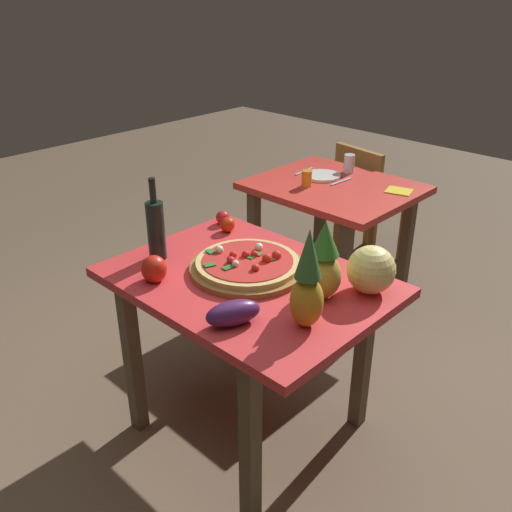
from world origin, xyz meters
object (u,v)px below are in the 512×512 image
object	(u,v)px
wine_bottle	(156,229)
drinking_glass_water	(349,163)
pizza_board	(248,268)
tomato_by_bottle	(320,260)
pizza	(248,262)
pineapple_right	(324,264)
melon	(371,270)
knife_utensil	(341,182)
bell_pepper	(154,269)
tomato_beside_pepper	(227,225)
fork_utensil	(304,171)
dinner_plate	(322,176)
drinking_glass_juice	(307,178)
tomato_at_corner	(223,217)
pineapple_left	(307,284)
eggplant	(233,313)
background_table	(333,205)
napkin_folded	(399,191)
display_table	(248,301)
dining_chair	(366,198)

from	to	relation	value
wine_bottle	drinking_glass_water	size ratio (longest dim) A/B	3.22
pizza_board	tomato_by_bottle	world-z (taller)	tomato_by_bottle
pizza	pineapple_right	distance (m)	0.36
melon	knife_utensil	distance (m)	1.28
bell_pepper	tomato_beside_pepper	xyz separation A→B (m)	(-0.13, 0.53, -0.02)
fork_utensil	dinner_plate	bearing A→B (deg)	-4.07
drinking_glass_juice	drinking_glass_water	world-z (taller)	drinking_glass_water
melon	tomato_at_corner	distance (m)	0.89
bell_pepper	drinking_glass_juice	size ratio (longest dim) A/B	1.22
pineapple_left	tomato_at_corner	xyz separation A→B (m)	(-0.86, 0.41, -0.13)
dinner_plate	melon	bearing A→B (deg)	-45.00
bell_pepper	pineapple_left	bearing A→B (deg)	14.63
eggplant	knife_utensil	size ratio (longest dim) A/B	1.11
tomato_at_corner	drinking_glass_juice	size ratio (longest dim) A/B	0.72
background_table	wine_bottle	distance (m)	1.32
bell_pepper	eggplant	world-z (taller)	bell_pepper
eggplant	napkin_folded	distance (m)	1.61
pineapple_right	pineapple_left	bearing A→B (deg)	-68.03
pizza	fork_utensil	bearing A→B (deg)	119.15
display_table	pizza	distance (m)	0.16
dining_chair	eggplant	world-z (taller)	eggplant
dinner_plate	drinking_glass_juice	bearing A→B (deg)	-80.33
pizza	napkin_folded	bearing A→B (deg)	91.94
melon	eggplant	bearing A→B (deg)	-112.60
dinner_plate	bell_pepper	bearing A→B (deg)	-78.51
dinner_plate	background_table	bearing A→B (deg)	-24.05
dinner_plate	dining_chair	bearing A→B (deg)	92.04
fork_utensil	background_table	bearing A→B (deg)	-16.35
display_table	eggplant	size ratio (longest dim) A/B	5.51
pizza_board	bell_pepper	world-z (taller)	bell_pepper
tomato_beside_pepper	napkin_folded	distance (m)	1.10
pineapple_left	tomato_at_corner	size ratio (longest dim) A/B	5.49
display_table	eggplant	bearing A→B (deg)	-54.26
background_table	drinking_glass_juice	bearing A→B (deg)	-127.22
dining_chair	tomato_beside_pepper	xyz separation A→B (m)	(0.19, -1.50, 0.33)
background_table	tomato_at_corner	distance (m)	0.86
melon	tomato_beside_pepper	xyz separation A→B (m)	(-0.80, 0.01, -0.06)
background_table	eggplant	distance (m)	1.57
display_table	dining_chair	xyz separation A→B (m)	(-0.57, 1.76, -0.18)
dining_chair	knife_utensil	distance (m)	0.64
tomato_at_corner	napkin_folded	distance (m)	1.08
pizza	drinking_glass_water	size ratio (longest dim) A/B	3.83
pizza_board	pizza	world-z (taller)	pizza
drinking_glass_water	melon	bearing A→B (deg)	-51.87
pineapple_left	eggplant	world-z (taller)	pineapple_left
knife_utensil	eggplant	bearing A→B (deg)	-63.99
dinner_plate	tomato_beside_pepper	bearing A→B (deg)	-80.05
drinking_glass_juice	dinner_plate	size ratio (longest dim) A/B	0.42
background_table	dinner_plate	world-z (taller)	dinner_plate
knife_utensil	pineapple_left	bearing A→B (deg)	-55.15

